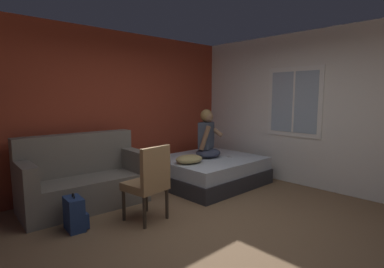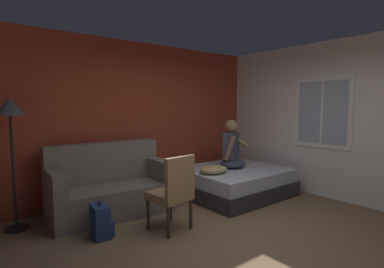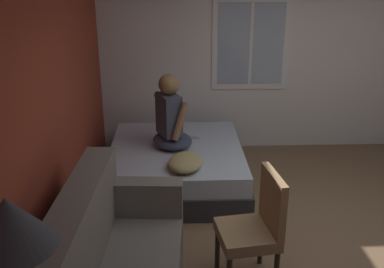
% 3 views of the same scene
% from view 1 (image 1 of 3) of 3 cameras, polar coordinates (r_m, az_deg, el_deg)
% --- Properties ---
extents(ground_plane, '(40.00, 40.00, 0.00)m').
position_cam_1_polar(ground_plane, '(3.77, 4.73, -17.84)').
color(ground_plane, brown).
extents(wall_back_accent, '(9.96, 0.16, 2.70)m').
position_cam_1_polar(wall_back_accent, '(5.43, -15.21, 4.42)').
color(wall_back_accent, '#993823').
rests_on(wall_back_accent, ground).
extents(wall_side_with_window, '(0.19, 6.27, 2.70)m').
position_cam_1_polar(wall_side_with_window, '(5.59, 22.81, 4.21)').
color(wall_side_with_window, silver).
rests_on(wall_side_with_window, ground).
extents(bed, '(1.78, 1.59, 0.48)m').
position_cam_1_polar(bed, '(5.53, 3.19, -6.97)').
color(bed, '#2D2D33').
rests_on(bed, ground).
extents(couch, '(1.74, 0.91, 1.04)m').
position_cam_1_polar(couch, '(4.67, -20.04, -8.09)').
color(couch, slate).
rests_on(couch, ground).
extents(side_chair, '(0.52, 0.52, 0.98)m').
position_cam_1_polar(side_chair, '(3.87, -8.23, -8.77)').
color(side_chair, '#382D23').
rests_on(side_chair, ground).
extents(person_seated, '(0.65, 0.61, 0.88)m').
position_cam_1_polar(person_seated, '(5.47, 2.93, -0.73)').
color(person_seated, '#383D51').
rests_on(person_seated, bed).
extents(backpack, '(0.25, 0.32, 0.46)m').
position_cam_1_polar(backpack, '(3.95, -21.38, -14.04)').
color(backpack, navy).
rests_on(backpack, ground).
extents(throw_pillow, '(0.53, 0.43, 0.14)m').
position_cam_1_polar(throw_pillow, '(5.00, -0.55, -4.80)').
color(throw_pillow, tan).
rests_on(throw_pillow, bed).
extents(cell_phone, '(0.13, 0.16, 0.01)m').
position_cam_1_polar(cell_phone, '(5.54, 7.05, -4.35)').
color(cell_phone, '#B7B7BC').
rests_on(cell_phone, bed).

